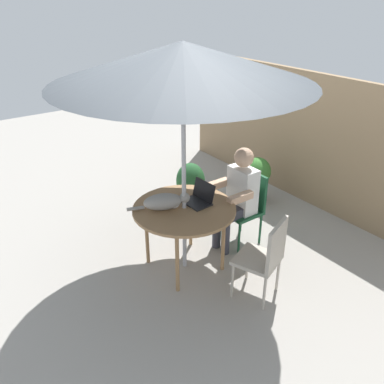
% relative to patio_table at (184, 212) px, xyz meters
% --- Properties ---
extents(ground_plane, '(14.00, 14.00, 0.00)m').
position_rel_patio_table_xyz_m(ground_plane, '(0.00, 0.00, -0.69)').
color(ground_plane, gray).
extents(fence_back, '(5.50, 0.08, 1.81)m').
position_rel_patio_table_xyz_m(fence_back, '(0.00, 2.32, 0.22)').
color(fence_back, '#937756').
rests_on(fence_back, ground).
extents(patio_table, '(1.08, 1.08, 0.75)m').
position_rel_patio_table_xyz_m(patio_table, '(0.00, 0.00, 0.00)').
color(patio_table, '#9E754C').
rests_on(patio_table, ground).
extents(patio_umbrella, '(2.40, 2.40, 2.38)m').
position_rel_patio_table_xyz_m(patio_umbrella, '(0.00, 0.00, 1.51)').
color(patio_umbrella, '#B7B7BC').
rests_on(patio_umbrella, ground).
extents(chair_occupied, '(0.40, 0.40, 0.88)m').
position_rel_patio_table_xyz_m(chair_occupied, '(0.00, 0.90, -0.17)').
color(chair_occupied, '#194C2D').
rests_on(chair_occupied, ground).
extents(chair_empty, '(0.52, 0.52, 0.88)m').
position_rel_patio_table_xyz_m(chair_empty, '(0.87, 0.34, -0.17)').
color(chair_empty, '#B2A899').
rests_on(chair_empty, ground).
extents(person_seated, '(0.48, 0.48, 1.22)m').
position_rel_patio_table_xyz_m(person_seated, '(0.00, 0.75, -0.00)').
color(person_seated, white).
rests_on(person_seated, ground).
extents(laptop, '(0.31, 0.27, 0.21)m').
position_rel_patio_table_xyz_m(laptop, '(-0.00, 0.21, 0.12)').
color(laptop, black).
rests_on(laptop, patio_table).
extents(cat, '(0.36, 0.60, 0.17)m').
position_rel_patio_table_xyz_m(cat, '(-0.09, -0.17, 0.14)').
color(cat, gray).
rests_on(cat, patio_table).
extents(potted_plant_near_fence, '(0.38, 0.38, 0.76)m').
position_rel_patio_table_xyz_m(potted_plant_near_fence, '(-0.87, 0.71, -0.26)').
color(potted_plant_near_fence, '#33383D').
rests_on(potted_plant_near_fence, ground).
extents(potted_plant_by_chair, '(0.38, 0.38, 0.66)m').
position_rel_patio_table_xyz_m(potted_plant_by_chair, '(-0.67, 1.73, -0.33)').
color(potted_plant_by_chair, '#595654').
rests_on(potted_plant_by_chair, ground).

